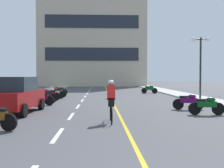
# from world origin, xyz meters

# --- Properties ---
(ground_plane) EXTENTS (140.00, 140.00, 0.00)m
(ground_plane) POSITION_xyz_m (0.00, 21.00, 0.00)
(ground_plane) COLOR #47474C
(curb_left) EXTENTS (2.40, 72.00, 0.12)m
(curb_left) POSITION_xyz_m (-7.20, 24.00, 0.06)
(curb_left) COLOR #A8A8A3
(curb_left) RESTS_ON ground
(curb_right) EXTENTS (2.40, 72.00, 0.12)m
(curb_right) POSITION_xyz_m (7.20, 24.00, 0.06)
(curb_right) COLOR #A8A8A3
(curb_right) RESTS_ON ground
(lane_dash_1) EXTENTS (0.14, 2.20, 0.01)m
(lane_dash_1) POSITION_xyz_m (-2.00, 6.00, 0.00)
(lane_dash_1) COLOR silver
(lane_dash_1) RESTS_ON ground
(lane_dash_2) EXTENTS (0.14, 2.20, 0.01)m
(lane_dash_2) POSITION_xyz_m (-2.00, 10.00, 0.00)
(lane_dash_2) COLOR silver
(lane_dash_2) RESTS_ON ground
(lane_dash_3) EXTENTS (0.14, 2.20, 0.01)m
(lane_dash_3) POSITION_xyz_m (-2.00, 14.00, 0.00)
(lane_dash_3) COLOR silver
(lane_dash_3) RESTS_ON ground
(lane_dash_4) EXTENTS (0.14, 2.20, 0.01)m
(lane_dash_4) POSITION_xyz_m (-2.00, 18.00, 0.00)
(lane_dash_4) COLOR silver
(lane_dash_4) RESTS_ON ground
(lane_dash_5) EXTENTS (0.14, 2.20, 0.01)m
(lane_dash_5) POSITION_xyz_m (-2.00, 22.00, 0.00)
(lane_dash_5) COLOR silver
(lane_dash_5) RESTS_ON ground
(lane_dash_6) EXTENTS (0.14, 2.20, 0.01)m
(lane_dash_6) POSITION_xyz_m (-2.00, 26.00, 0.00)
(lane_dash_6) COLOR silver
(lane_dash_6) RESTS_ON ground
(lane_dash_7) EXTENTS (0.14, 2.20, 0.01)m
(lane_dash_7) POSITION_xyz_m (-2.00, 30.00, 0.00)
(lane_dash_7) COLOR silver
(lane_dash_7) RESTS_ON ground
(lane_dash_8) EXTENTS (0.14, 2.20, 0.01)m
(lane_dash_8) POSITION_xyz_m (-2.00, 34.00, 0.00)
(lane_dash_8) COLOR silver
(lane_dash_8) RESTS_ON ground
(lane_dash_9) EXTENTS (0.14, 2.20, 0.01)m
(lane_dash_9) POSITION_xyz_m (-2.00, 38.00, 0.00)
(lane_dash_9) COLOR silver
(lane_dash_9) RESTS_ON ground
(lane_dash_10) EXTENTS (0.14, 2.20, 0.01)m
(lane_dash_10) POSITION_xyz_m (-2.00, 42.00, 0.00)
(lane_dash_10) COLOR silver
(lane_dash_10) RESTS_ON ground
(lane_dash_11) EXTENTS (0.14, 2.20, 0.01)m
(lane_dash_11) POSITION_xyz_m (-2.00, 46.00, 0.00)
(lane_dash_11) COLOR silver
(lane_dash_11) RESTS_ON ground
(centre_line_yellow) EXTENTS (0.12, 66.00, 0.01)m
(centre_line_yellow) POSITION_xyz_m (0.25, 24.00, 0.00)
(centre_line_yellow) COLOR gold
(centre_line_yellow) RESTS_ON ground
(office_building) EXTENTS (19.45, 8.76, 19.00)m
(office_building) POSITION_xyz_m (-1.99, 49.32, 9.50)
(office_building) COLOR #BCAD93
(office_building) RESTS_ON ground
(street_lamp_mid) EXTENTS (1.46, 0.36, 4.72)m
(street_lamp_mid) POSITION_xyz_m (7.05, 17.84, 3.61)
(street_lamp_mid) COLOR black
(street_lamp_mid) RESTS_ON curb_right
(parked_car_near) EXTENTS (2.15, 4.31, 1.82)m
(parked_car_near) POSITION_xyz_m (-4.84, 11.12, 0.92)
(parked_car_near) COLOR black
(parked_car_near) RESTS_ON ground
(motorcycle_3) EXTENTS (1.70, 0.60, 0.92)m
(motorcycle_3) POSITION_xyz_m (4.42, 10.07, 0.47)
(motorcycle_3) COLOR black
(motorcycle_3) RESTS_ON ground
(motorcycle_4) EXTENTS (1.70, 0.60, 0.92)m
(motorcycle_4) POSITION_xyz_m (4.21, 12.09, 0.47)
(motorcycle_4) COLOR black
(motorcycle_4) RESTS_ON ground
(motorcycle_5) EXTENTS (1.70, 0.60, 0.92)m
(motorcycle_5) POSITION_xyz_m (-4.41, 14.66, 0.47)
(motorcycle_5) COLOR black
(motorcycle_5) RESTS_ON ground
(motorcycle_6) EXTENTS (1.66, 0.74, 0.92)m
(motorcycle_6) POSITION_xyz_m (-4.52, 16.58, 0.47)
(motorcycle_6) COLOR black
(motorcycle_6) RESTS_ON ground
(motorcycle_7) EXTENTS (1.69, 0.63, 0.92)m
(motorcycle_7) POSITION_xyz_m (-4.53, 18.11, 0.47)
(motorcycle_7) COLOR black
(motorcycle_7) RESTS_ON ground
(motorcycle_8) EXTENTS (1.69, 0.61, 0.92)m
(motorcycle_8) POSITION_xyz_m (-4.43, 19.70, 0.47)
(motorcycle_8) COLOR black
(motorcycle_8) RESTS_ON ground
(motorcycle_9) EXTENTS (1.68, 0.67, 0.92)m
(motorcycle_9) POSITION_xyz_m (-4.41, 21.27, 0.47)
(motorcycle_9) COLOR black
(motorcycle_9) RESTS_ON ground
(motorcycle_10) EXTENTS (1.69, 0.61, 0.92)m
(motorcycle_10) POSITION_xyz_m (-4.60, 23.23, 0.47)
(motorcycle_10) COLOR black
(motorcycle_10) RESTS_ON ground
(motorcycle_11) EXTENTS (1.69, 0.63, 0.92)m
(motorcycle_11) POSITION_xyz_m (4.64, 25.98, 0.47)
(motorcycle_11) COLOR black
(motorcycle_11) RESTS_ON ground
(cyclist_rider) EXTENTS (0.42, 1.77, 1.71)m
(cyclist_rider) POSITION_xyz_m (-0.22, 8.35, 0.89)
(cyclist_rider) COLOR black
(cyclist_rider) RESTS_ON ground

